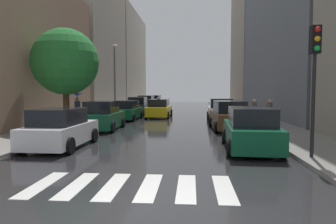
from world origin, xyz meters
name	(u,v)px	position (x,y,z in m)	size (l,w,h in m)	color
ground_plane	(177,115)	(0.00, 24.00, -0.02)	(28.00, 72.00, 0.04)	#28282A
sidewalk_left	(112,114)	(-6.50, 24.00, 0.07)	(3.00, 72.00, 0.15)	gray
sidewalk_right	(244,114)	(6.50, 24.00, 0.07)	(3.00, 72.00, 0.15)	gray
crosswalk_stripes	(131,186)	(0.00, 1.10, 0.01)	(4.95, 2.20, 0.01)	silver
building_left_mid	(88,45)	(-11.00, 30.40, 7.86)	(6.00, 14.49, 15.71)	#9E9384
building_left_far	(121,59)	(-11.00, 47.73, 7.92)	(6.00, 18.81, 15.85)	#9E9384
building_right_far	(258,26)	(11.00, 40.16, 11.87)	(6.00, 13.38, 23.73)	#9E9384
parked_car_left_nearest	(60,129)	(-3.93, 6.02, 0.76)	(2.10, 4.14, 1.63)	silver
parked_car_left_second	(103,116)	(-3.87, 11.86, 0.81)	(2.06, 4.04, 1.75)	#0C4C2D
parked_car_left_third	(127,111)	(-3.79, 18.44, 0.74)	(2.17, 4.57, 1.57)	#0C4C2D
parked_car_left_fourth	(138,106)	(-3.86, 24.14, 0.82)	(2.06, 4.64, 1.76)	black
parked_car_left_fifth	(146,104)	(-3.90, 29.91, 0.84)	(2.05, 4.68, 1.82)	navy
parked_car_left_sixth	(154,102)	(-3.79, 36.21, 0.82)	(2.29, 4.79, 1.76)	navy
parked_car_right_nearest	(250,130)	(3.80, 6.15, 0.79)	(2.21, 4.65, 1.70)	#0C4C2D
parked_car_right_second	(229,116)	(3.71, 12.56, 0.82)	(2.24, 4.59, 1.75)	brown
parked_car_right_third	(221,110)	(3.76, 18.12, 0.82)	(2.19, 4.40, 1.75)	silver
taxi_midroad	(159,109)	(-1.41, 20.97, 0.76)	(2.14, 4.64, 1.81)	yellow
pedestrian_foreground	(269,111)	(6.55, 14.31, 1.01)	(0.36, 0.36, 1.65)	#38513D
pedestrian_near_tree	(254,111)	(5.77, 15.33, 1.00)	(0.36, 0.36, 1.63)	black
pedestrian_by_kerb	(77,102)	(-5.57, 12.25, 1.64)	(0.96, 0.96, 2.09)	gray
street_tree_left	(65,62)	(-5.90, 11.38, 4.04)	(3.87, 3.87, 5.83)	#513823
traffic_light_right_corner	(315,62)	(5.45, 4.22, 3.29)	(0.30, 0.42, 4.30)	black
lamp_post_left	(115,74)	(-5.55, 21.51, 3.87)	(0.60, 0.28, 6.39)	#595B60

